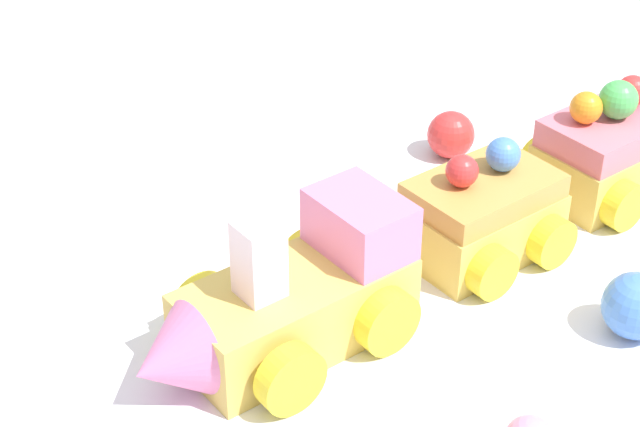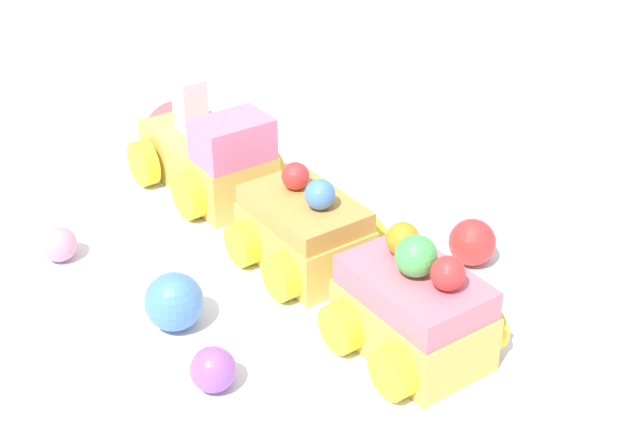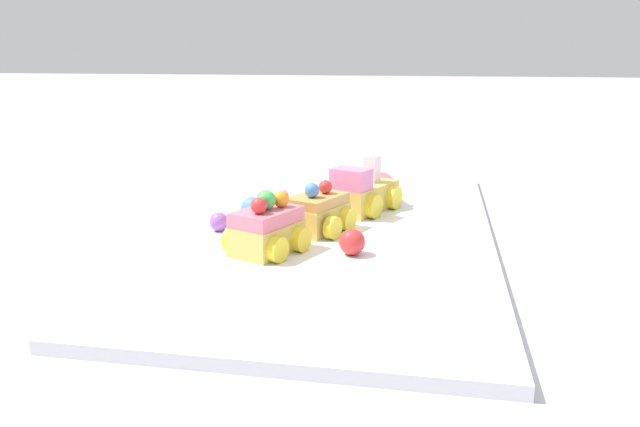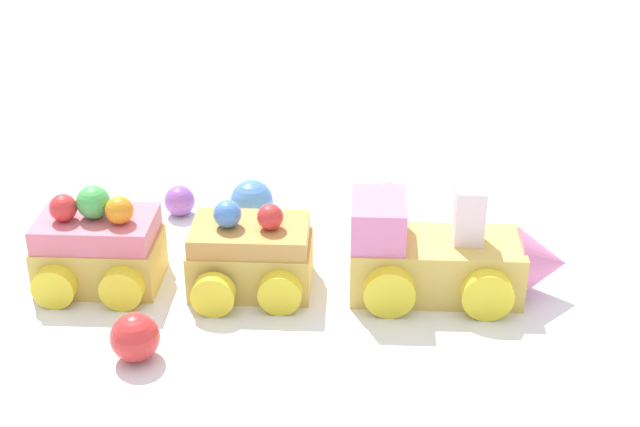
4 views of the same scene
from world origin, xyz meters
TOP-DOWN VIEW (x-y plane):
  - ground_plane at (0.00, 0.00)m, footprint 10.00×10.00m
  - display_board at (0.00, 0.00)m, footprint 0.69×0.35m
  - cake_train_locomotive at (0.09, -0.02)m, footprint 0.14×0.10m
  - cake_car_caramel at (-0.02, 0.02)m, footprint 0.09×0.09m
  - cake_car_strawberry at (-0.11, 0.06)m, footprint 0.09×0.09m
  - gumball_blue at (0.00, 0.11)m, footprint 0.03×0.03m
  - gumball_pink at (0.10, 0.10)m, footprint 0.02×0.02m
  - gumball_purple at (-0.05, 0.14)m, footprint 0.02×0.02m
  - gumball_red at (-0.11, -0.03)m, footprint 0.03×0.03m

SIDE VIEW (x-z plane):
  - ground_plane at x=0.00m, z-range 0.00..0.00m
  - display_board at x=0.00m, z-range 0.00..0.01m
  - gumball_pink at x=0.10m, z-range 0.01..0.03m
  - gumball_purple at x=-0.05m, z-range 0.01..0.03m
  - gumball_red at x=-0.11m, z-range 0.01..0.04m
  - gumball_blue at x=0.00m, z-range 0.01..0.04m
  - cake_car_caramel at x=-0.02m, z-range 0.00..0.06m
  - cake_train_locomotive at x=0.09m, z-range 0.00..0.07m
  - cake_car_strawberry at x=-0.11m, z-range 0.00..0.07m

